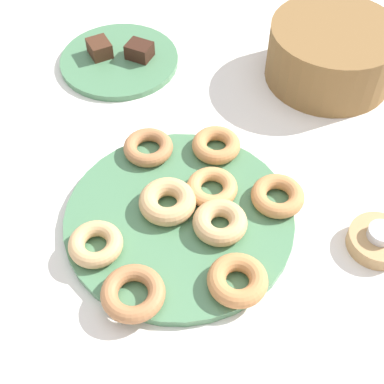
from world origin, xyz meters
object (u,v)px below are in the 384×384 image
object	(u,v)px
donut_8	(212,188)
donut_0	(216,145)
donut_5	(133,293)
brownie_near	(99,48)
donut_7	(96,244)
donut_3	(278,196)
donut_2	(220,222)
candle_holder	(378,241)
cake_plate	(119,60)
donut_4	(148,147)
donut_6	(237,280)
donut_plate	(179,218)
basket	(332,53)
donut_1	(167,202)
tealight	(381,233)
brownie_far	(139,51)

from	to	relation	value
donut_8	donut_0	bearing A→B (deg)	125.67
donut_5	brownie_near	xyz separation A→B (m)	(-0.44, 0.34, 0.00)
donut_7	donut_0	bearing A→B (deg)	89.08
donut_3	donut_2	bearing A→B (deg)	-109.01
donut_2	candle_holder	bearing A→B (deg)	35.99
cake_plate	brownie_near	xyz separation A→B (m)	(-0.04, -0.02, 0.02)
donut_2	donut_4	bearing A→B (deg)	167.67
brownie_near	donut_0	bearing A→B (deg)	-8.41
candle_holder	donut_7	bearing A→B (deg)	-136.53
donut_6	donut_3	bearing A→B (deg)	106.17
donut_5	donut_plate	bearing A→B (deg)	108.08
donut_5	basket	xyz separation A→B (m)	(-0.07, 0.60, 0.03)
candle_holder	basket	size ratio (longest dim) A/B	0.37
donut_4	donut_6	size ratio (longest dim) A/B	0.98
donut_4	candle_holder	size ratio (longest dim) A/B	0.93
donut_2	donut_1	bearing A→B (deg)	-163.74
donut_0	cake_plate	xyz separation A→B (m)	(-0.31, 0.07, -0.02)
donut_8	basket	xyz separation A→B (m)	(-0.03, 0.38, 0.03)
brownie_near	tealight	distance (m)	0.65
donut_6	donut_7	bearing A→B (deg)	-155.13
donut_plate	donut_3	world-z (taller)	donut_3
donut_plate	cake_plate	xyz separation A→B (m)	(-0.36, 0.21, -0.00)
donut_4	donut_8	distance (m)	0.14
basket	donut_5	bearing A→B (deg)	-83.62
brownie_far	donut_4	bearing A→B (deg)	-41.92
brownie_near	tealight	world-z (taller)	brownie_near
tealight	donut_6	bearing A→B (deg)	-119.22
basket	donut_1	bearing A→B (deg)	-90.58
donut_7	cake_plate	world-z (taller)	donut_7
cake_plate	donut_2	bearing A→B (deg)	-24.38
tealight	basket	distance (m)	0.40
basket	brownie_near	bearing A→B (deg)	-145.30
donut_0	cake_plate	size ratio (longest dim) A/B	0.35
brownie_near	cake_plate	bearing A→B (deg)	26.57
donut_plate	donut_0	size ratio (longest dim) A/B	4.34
donut_6	basket	bearing A→B (deg)	108.28
donut_7	brownie_far	size ratio (longest dim) A/B	1.68
donut_8	cake_plate	bearing A→B (deg)	158.39
donut_3	donut_7	xyz separation A→B (m)	(-0.15, -0.25, -0.00)
donut_2	tealight	size ratio (longest dim) A/B	2.04
donut_2	donut_4	xyz separation A→B (m)	(-0.19, 0.04, -0.00)
donut_6	candle_holder	bearing A→B (deg)	60.78
donut_4	donut_8	size ratio (longest dim) A/B	1.03
donut_8	tealight	distance (m)	0.26
cake_plate	donut_6	bearing A→B (deg)	-26.53
donut_3	candle_holder	world-z (taller)	donut_3
donut_plate	donut_6	world-z (taller)	donut_6
donut_3	donut_8	bearing A→B (deg)	-148.06
candle_holder	donut_3	bearing A→B (deg)	-165.93
donut_2	donut_6	world-z (taller)	donut_2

